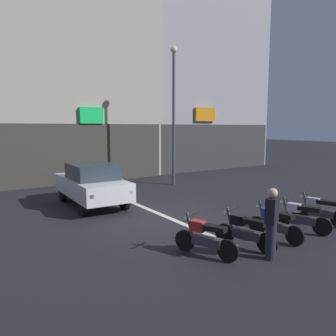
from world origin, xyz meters
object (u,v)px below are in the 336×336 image
Objects in this scene: motorcycle_black_row_left_mid at (245,230)px; motorcycle_white_row_right_mid at (300,217)px; car_white_crossing_near at (92,183)px; motorcycle_red_row_leftmost at (205,237)px; person_by_motorcycles at (271,223)px; motorcycle_silver_row_rightmost at (319,210)px; street_lamp at (174,102)px; motorcycle_blue_row_centre at (275,223)px.

motorcycle_black_row_left_mid is 2.29m from motorcycle_white_row_right_mid.
car_white_crossing_near is 2.61× the size of motorcycle_red_row_leftmost.
motorcycle_red_row_leftmost is (0.46, -6.20, -0.43)m from car_white_crossing_near.
person_by_motorcycles is at bearing -91.44° from motorcycle_black_row_left_mid.
person_by_motorcycles is (1.13, -0.98, 0.40)m from motorcycle_red_row_leftmost.
car_white_crossing_near is 2.56× the size of motorcycle_silver_row_rightmost.
car_white_crossing_near is 8.03m from motorcycle_silver_row_rightmost.
street_lamp is 9.58m from motorcycle_blue_row_centre.
street_lamp is 9.94m from motorcycle_black_row_left_mid.
motorcycle_white_row_right_mid is at bearing -98.96° from street_lamp.
motorcycle_black_row_left_mid is (1.61, -6.37, -0.43)m from car_white_crossing_near.
motorcycle_silver_row_rightmost is (1.15, 0.13, 0.00)m from motorcycle_white_row_right_mid.
person_by_motorcycles is (-3.46, -0.95, 0.40)m from motorcycle_silver_row_rightmost.
street_lamp is at bearing 66.74° from motorcycle_black_row_left_mid.
motorcycle_white_row_right_mid is (2.29, 0.00, 0.00)m from motorcycle_black_row_left_mid.
motorcycle_silver_row_rightmost is at bearing 2.22° from motorcycle_black_row_left_mid.
motorcycle_silver_row_rightmost is at bearing 6.47° from motorcycle_white_row_right_mid.
motorcycle_white_row_right_mid is (1.14, 0.01, 0.00)m from motorcycle_blue_row_centre.
street_lamp is 4.39× the size of motorcycle_black_row_left_mid.
street_lamp is 4.23× the size of person_by_motorcycles.
street_lamp reaches higher than motorcycle_blue_row_centre.
motorcycle_black_row_left_mid and motorcycle_silver_row_rightmost have the same top height.
person_by_motorcycles reaches higher than motorcycle_black_row_left_mid.
car_white_crossing_near is 7.48m from motorcycle_white_row_right_mid.
motorcycle_black_row_left_mid is 1.02× the size of motorcycle_white_row_right_mid.
car_white_crossing_near is 2.61× the size of motorcycle_white_row_right_mid.
motorcycle_red_row_leftmost and motorcycle_black_row_left_mid have the same top height.
street_lamp reaches higher than car_white_crossing_near.
motorcycle_silver_row_rightmost is (-0.18, -8.29, -3.82)m from street_lamp.
car_white_crossing_near is 6.95m from motorcycle_blue_row_centre.
motorcycle_black_row_left_mid is at bearing -177.78° from motorcycle_silver_row_rightmost.
motorcycle_black_row_left_mid is at bearing -8.13° from motorcycle_red_row_leftmost.
street_lamp is (5.23, 2.06, 3.40)m from car_white_crossing_near.
motorcycle_black_row_left_mid is at bearing 179.91° from motorcycle_blue_row_centre.
street_lamp is 4.39× the size of motorcycle_silver_row_rightmost.
car_white_crossing_near is 2.56× the size of motorcycle_black_row_left_mid.
motorcycle_white_row_right_mid is at bearing -173.53° from motorcycle_silver_row_rightmost.
motorcycle_silver_row_rightmost is at bearing -91.24° from street_lamp.
motorcycle_blue_row_centre is (-2.47, -8.43, -3.82)m from street_lamp.
person_by_motorcycles is at bearing -164.64° from motorcycle_silver_row_rightmost.
motorcycle_blue_row_centre is at bearing -176.62° from motorcycle_silver_row_rightmost.
motorcycle_silver_row_rightmost is (5.05, -6.23, -0.43)m from car_white_crossing_near.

